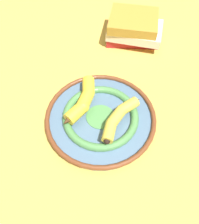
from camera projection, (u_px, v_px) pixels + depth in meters
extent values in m
plane|color=gold|center=(92.00, 126.00, 0.63)|extent=(2.80, 2.80, 0.00)
cylinder|color=slate|center=(100.00, 118.00, 0.63)|extent=(0.30, 0.30, 0.02)
torus|color=#4C894C|center=(100.00, 115.00, 0.62)|extent=(0.22, 0.22, 0.02)
cylinder|color=#4C894C|center=(100.00, 116.00, 0.62)|extent=(0.08, 0.08, 0.00)
torus|color=brown|center=(100.00, 115.00, 0.62)|extent=(0.32, 0.32, 0.01)
cylinder|color=yellow|center=(75.00, 114.00, 0.59)|extent=(0.05, 0.06, 0.04)
cylinder|color=yellow|center=(85.00, 100.00, 0.61)|extent=(0.06, 0.06, 0.04)
cylinder|color=yellow|center=(88.00, 86.00, 0.64)|extent=(0.06, 0.06, 0.04)
sphere|color=yellow|center=(82.00, 108.00, 0.60)|extent=(0.04, 0.04, 0.04)
sphere|color=yellow|center=(89.00, 93.00, 0.63)|extent=(0.04, 0.04, 0.04)
cone|color=#472D19|center=(68.00, 120.00, 0.58)|extent=(0.03, 0.04, 0.03)
sphere|color=black|center=(88.00, 80.00, 0.66)|extent=(0.02, 0.02, 0.02)
cylinder|color=gold|center=(129.00, 106.00, 0.61)|extent=(0.03, 0.05, 0.03)
cylinder|color=gold|center=(117.00, 117.00, 0.59)|extent=(0.04, 0.06, 0.03)
cylinder|color=gold|center=(109.00, 132.00, 0.56)|extent=(0.06, 0.06, 0.03)
sphere|color=gold|center=(122.00, 110.00, 0.60)|extent=(0.03, 0.03, 0.03)
sphere|color=gold|center=(111.00, 124.00, 0.57)|extent=(0.03, 0.03, 0.03)
cone|color=#472D19|center=(136.00, 101.00, 0.62)|extent=(0.02, 0.03, 0.02)
sphere|color=black|center=(107.00, 141.00, 0.55)|extent=(0.02, 0.02, 0.02)
cube|color=#AD2328|center=(132.00, 35.00, 0.83)|extent=(0.22, 0.22, 0.03)
cube|color=white|center=(131.00, 35.00, 0.83)|extent=(0.21, 0.21, 0.02)
cube|color=silver|center=(135.00, 30.00, 0.80)|extent=(0.23, 0.23, 0.03)
cube|color=white|center=(134.00, 30.00, 0.80)|extent=(0.22, 0.21, 0.02)
cube|color=#B28933|center=(133.00, 21.00, 0.78)|extent=(0.23, 0.23, 0.03)
cube|color=white|center=(132.00, 21.00, 0.78)|extent=(0.22, 0.22, 0.03)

